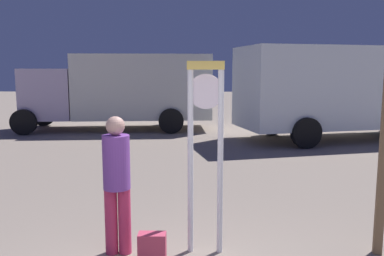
{
  "coord_description": "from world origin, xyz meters",
  "views": [
    {
      "loc": [
        0.25,
        -3.1,
        2.24
      ],
      "look_at": [
        0.14,
        4.15,
        1.2
      ],
      "focal_mm": 37.48,
      "sensor_mm": 36.0,
      "label": 1
    }
  ],
  "objects_px": {
    "backpack": "(152,250)",
    "box_truck_far": "(124,89)",
    "person_near_clock": "(117,178)",
    "standing_clock": "(205,138)",
    "box_truck_near": "(337,90)"
  },
  "relations": [
    {
      "from": "backpack",
      "to": "box_truck_far",
      "type": "height_order",
      "value": "box_truck_far"
    },
    {
      "from": "person_near_clock",
      "to": "box_truck_far",
      "type": "distance_m",
      "value": 10.78
    },
    {
      "from": "standing_clock",
      "to": "box_truck_far",
      "type": "xyz_separation_m",
      "value": [
        -2.94,
        10.52,
        0.12
      ]
    },
    {
      "from": "box_truck_far",
      "to": "box_truck_near",
      "type": "bearing_deg",
      "value": -16.16
    },
    {
      "from": "box_truck_near",
      "to": "box_truck_far",
      "type": "relative_size",
      "value": 1.01
    },
    {
      "from": "backpack",
      "to": "person_near_clock",
      "type": "bearing_deg",
      "value": 143.89
    },
    {
      "from": "box_truck_far",
      "to": "person_near_clock",
      "type": "bearing_deg",
      "value": -79.99
    },
    {
      "from": "person_near_clock",
      "to": "box_truck_far",
      "type": "xyz_separation_m",
      "value": [
        -1.87,
        10.6,
        0.61
      ]
    },
    {
      "from": "standing_clock",
      "to": "backpack",
      "type": "relative_size",
      "value": 5.86
    },
    {
      "from": "person_near_clock",
      "to": "box_truck_near",
      "type": "height_order",
      "value": "box_truck_near"
    },
    {
      "from": "box_truck_near",
      "to": "box_truck_far",
      "type": "height_order",
      "value": "box_truck_near"
    },
    {
      "from": "standing_clock",
      "to": "backpack",
      "type": "distance_m",
      "value": 1.45
    },
    {
      "from": "box_truck_near",
      "to": "box_truck_far",
      "type": "xyz_separation_m",
      "value": [
        -7.36,
        2.13,
        -0.07
      ]
    },
    {
      "from": "backpack",
      "to": "box_truck_near",
      "type": "bearing_deg",
      "value": 60.25
    },
    {
      "from": "backpack",
      "to": "box_truck_near",
      "type": "xyz_separation_m",
      "value": [
        5.03,
        8.8,
        1.43
      ]
    }
  ]
}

